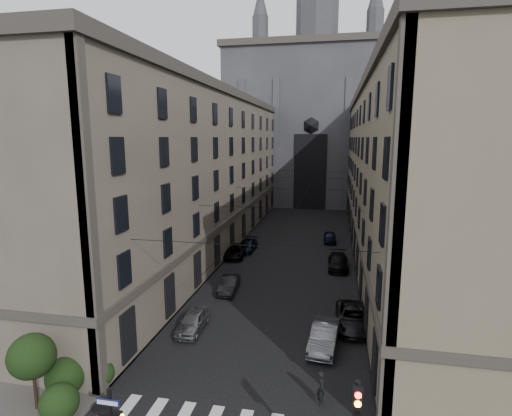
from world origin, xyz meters
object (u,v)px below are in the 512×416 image
Objects in this scene: car_left_near at (193,321)px; car_right_midfar at (338,262)px; car_left_far at (247,246)px; car_right_midnear at (353,317)px; car_left_midnear at (229,284)px; car_left_midfar at (235,251)px; pedestrian at (321,388)px; car_right_far at (330,237)px; gothic_tower at (315,116)px; car_right_near at (324,336)px.

car_right_midfar is (10.02, 15.73, 0.04)m from car_left_near.
car_left_far is 20.96m from car_right_midnear.
car_left_near is 7.46m from car_left_midnear.
car_right_midnear reaches higher than car_left_midnear.
pedestrian is at bearing -67.16° from car_left_midfar.
car_right_far is (9.60, 6.04, 0.01)m from car_left_far.
car_right_midnear is (6.20, -58.26, -17.07)m from gothic_tower.
pedestrian is at bearing -86.35° from gothic_tower.
car_right_midfar is (9.40, 8.30, 0.07)m from car_left_midnear.
car_left_midfar is at bearing -104.76° from car_left_far.
car_left_midnear is 11.63m from car_right_near.
car_right_near is at bearing -120.95° from car_right_midnear.
car_left_midfar is 0.96× the size of car_right_midnear.
car_right_midfar is (10.61, -4.45, 0.07)m from car_left_far.
gothic_tower is at bearing 81.53° from car_left_midnear.
car_right_far is at bearing 38.68° from car_left_midfar.
car_left_midnear is 0.86× the size of car_right_near.
car_left_midnear is 0.80× the size of car_left_midfar.
car_left_near is 1.04× the size of car_right_far.
car_right_midnear is (1.92, 3.26, -0.04)m from car_right_near.
car_left_near is 11.00m from pedestrian.
car_right_near is at bearing -4.16° from car_left_near.
car_right_midfar is at bearing -83.44° from gothic_tower.
car_right_near is 5.64m from pedestrian.
car_right_far is (9.02, 26.22, -0.02)m from car_left_near.
car_left_midnear is 2.27× the size of pedestrian.
pedestrian reaches higher than car_left_midnear.
car_left_near is 18.66m from car_right_midfar.
car_left_far is (0.80, 2.58, -0.04)m from car_left_midfar.
car_left_near reaches higher than car_left_midnear.
car_right_midnear reaches higher than car_left_near.
car_left_midfar reaches higher than car_left_near.
car_left_midnear is at bearing -94.48° from gothic_tower.
pedestrian reaches higher than car_left_midfar.
car_right_near is 26.75m from car_right_far.
pedestrian is (-1.91, -8.90, 0.16)m from car_right_midnear.
car_right_near is at bearing -94.34° from car_right_midfar.
car_right_near reaches higher than car_right_midnear.
gothic_tower is 14.83× the size of car_right_far.
car_right_far is at bearing 61.92° from car_left_midnear.
car_left_midfar is at bearing -142.37° from car_right_far.
car_left_far is at bearing -97.54° from gothic_tower.
car_right_near is 0.94× the size of car_right_midfar.
pedestrian reaches higher than car_right_midnear.
car_right_midnear reaches higher than car_right_far.
car_right_far reaches higher than car_left_midnear.
car_left_near is 0.87× the size of car_right_near.
pedestrian is (4.29, -67.15, -16.91)m from gothic_tower.
car_right_near reaches higher than car_left_midnear.
gothic_tower is at bearing 95.49° from car_right_midfar.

